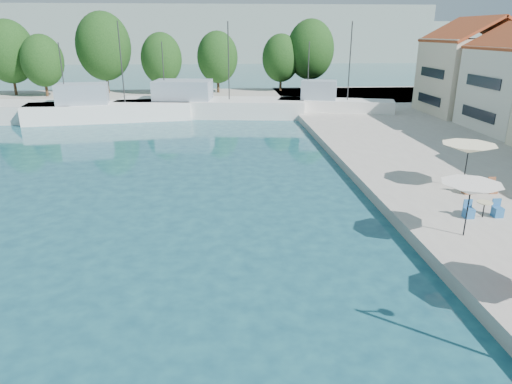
{
  "coord_description": "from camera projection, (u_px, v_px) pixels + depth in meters",
  "views": [
    {
      "loc": [
        -2.12,
        4.51,
        8.78
      ],
      "look_at": [
        -0.43,
        26.0,
        1.18
      ],
      "focal_mm": 32.0,
      "sensor_mm": 36.0,
      "label": 1
    }
  ],
  "objects": [
    {
      "name": "quay_far",
      "position": [
        176.0,
        98.0,
        61.14
      ],
      "size": [
        90.0,
        16.0,
        0.6
      ],
      "primitive_type": "cube",
      "color": "#A59D95",
      "rests_on": "ground"
    },
    {
      "name": "hill_west",
      "position": [
        130.0,
        34.0,
        144.38
      ],
      "size": [
        180.0,
        40.0,
        16.0
      ],
      "primitive_type": "cube",
      "color": "gray",
      "rests_on": "ground"
    },
    {
      "name": "hill_east",
      "position": [
        332.0,
        39.0,
        169.04
      ],
      "size": [
        140.0,
        40.0,
        12.0
      ],
      "primitive_type": "cube",
      "color": "gray",
      "rests_on": "ground"
    },
    {
      "name": "building_06",
      "position": [
        474.0,
        65.0,
        46.74
      ],
      "size": [
        9.0,
        8.8,
        10.2
      ],
      "color": "beige",
      "rests_on": "quay_right"
    },
    {
      "name": "trawler_02",
      "position": [
        105.0,
        110.0,
        47.42
      ],
      "size": [
        16.89,
        6.54,
        10.2
      ],
      "rotation": [
        0.0,
        0.0,
        0.14
      ],
      "color": "white",
      "rests_on": "ground"
    },
    {
      "name": "trawler_03",
      "position": [
        206.0,
        106.0,
        50.03
      ],
      "size": [
        20.66,
        7.69,
        10.2
      ],
      "rotation": [
        0.0,
        0.0,
        -0.12
      ],
      "color": "silver",
      "rests_on": "ground"
    },
    {
      "name": "trawler_04",
      "position": [
        332.0,
        106.0,
        49.8
      ],
      "size": [
        12.78,
        6.44,
        10.2
      ],
      "rotation": [
        0.0,
        0.0,
        -0.27
      ],
      "color": "silver",
      "rests_on": "ground"
    },
    {
      "name": "tree_02",
      "position": [
        9.0,
        52.0,
        60.42
      ],
      "size": [
        6.62,
        6.62,
        9.81
      ],
      "color": "#3F2B19",
      "rests_on": "quay_far"
    },
    {
      "name": "tree_03",
      "position": [
        42.0,
        61.0,
        59.47
      ],
      "size": [
        5.37,
        5.37,
        7.95
      ],
      "color": "#3F2B19",
      "rests_on": "quay_far"
    },
    {
      "name": "tree_04",
      "position": [
        104.0,
        46.0,
        62.21
      ],
      "size": [
        7.33,
        7.33,
        10.85
      ],
      "color": "#3F2B19",
      "rests_on": "quay_far"
    },
    {
      "name": "tree_05",
      "position": [
        161.0,
        59.0,
        61.78
      ],
      "size": [
        5.51,
        5.51,
        8.16
      ],
      "color": "#3F2B19",
      "rests_on": "quay_far"
    },
    {
      "name": "tree_06",
      "position": [
        217.0,
        57.0,
        63.15
      ],
      "size": [
        5.63,
        5.63,
        8.33
      ],
      "color": "#3F2B19",
      "rests_on": "quay_far"
    },
    {
      "name": "tree_07",
      "position": [
        281.0,
        58.0,
        65.24
      ],
      "size": [
        5.38,
        5.38,
        7.96
      ],
      "color": "#3F2B19",
      "rests_on": "quay_far"
    },
    {
      "name": "tree_08",
      "position": [
        310.0,
        50.0,
        65.11
      ],
      "size": [
        6.72,
        6.72,
        9.94
      ],
      "color": "#3F2B19",
      "rests_on": "quay_far"
    },
    {
      "name": "umbrella_white",
      "position": [
        471.0,
        189.0,
        18.69
      ],
      "size": [
        2.49,
        2.49,
        2.34
      ],
      "color": "black",
      "rests_on": "quay_right"
    },
    {
      "name": "umbrella_cream",
      "position": [
        469.0,
        149.0,
        24.68
      ],
      "size": [
        2.92,
        2.92,
        2.45
      ],
      "color": "black",
      "rests_on": "quay_right"
    },
    {
      "name": "cafe_table_02",
      "position": [
        483.0,
        211.0,
        21.18
      ],
      "size": [
        1.82,
        0.7,
        0.76
      ],
      "color": "black",
      "rests_on": "quay_right"
    },
    {
      "name": "cafe_table_03",
      "position": [
        480.0,
        188.0,
        24.32
      ],
      "size": [
        1.82,
        0.7,
        0.76
      ],
      "color": "black",
      "rests_on": "quay_right"
    }
  ]
}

